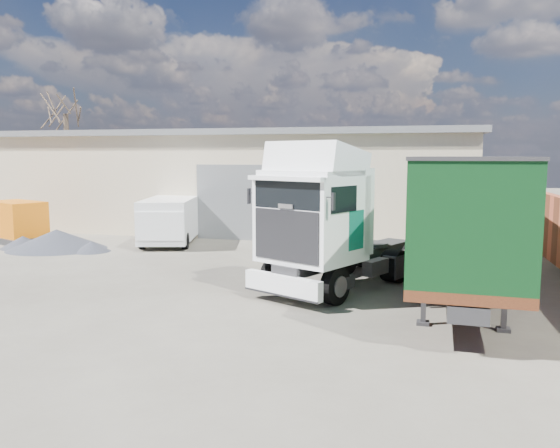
% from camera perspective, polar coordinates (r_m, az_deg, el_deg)
% --- Properties ---
extents(ground, '(120.00, 120.00, 0.00)m').
position_cam_1_polar(ground, '(16.47, -8.69, -7.03)').
color(ground, '#292721').
rests_on(ground, ground).
extents(warehouse, '(30.60, 12.60, 5.42)m').
position_cam_1_polar(warehouse, '(33.08, -7.92, 4.72)').
color(warehouse, beige).
rests_on(warehouse, ground).
extents(bare_tree, '(4.00, 4.00, 9.60)m').
position_cam_1_polar(bare_tree, '(42.49, -21.55, 11.91)').
color(bare_tree, '#382B21').
rests_on(bare_tree, ground).
extents(tractor_unit, '(5.12, 6.87, 4.42)m').
position_cam_1_polar(tractor_unit, '(16.20, 5.12, -0.52)').
color(tractor_unit, black).
rests_on(tractor_unit, ground).
extents(box_trailer, '(3.11, 12.10, 3.99)m').
position_cam_1_polar(box_trailer, '(17.06, 18.35, 1.47)').
color(box_trailer, '#2D2D30').
rests_on(box_trailer, ground).
extents(panel_van, '(3.22, 5.43, 2.08)m').
position_cam_1_polar(panel_van, '(25.53, -11.39, 0.39)').
color(panel_van, black).
rests_on(panel_van, ground).
extents(orange_skip, '(3.54, 2.96, 1.90)m').
position_cam_1_polar(orange_skip, '(28.42, -25.84, -0.02)').
color(orange_skip, '#2D2D30').
rests_on(orange_skip, ground).
extents(gravel_heap, '(5.80, 5.51, 0.87)m').
position_cam_1_polar(gravel_heap, '(25.44, -22.44, -1.56)').
color(gravel_heap, black).
rests_on(gravel_heap, ground).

